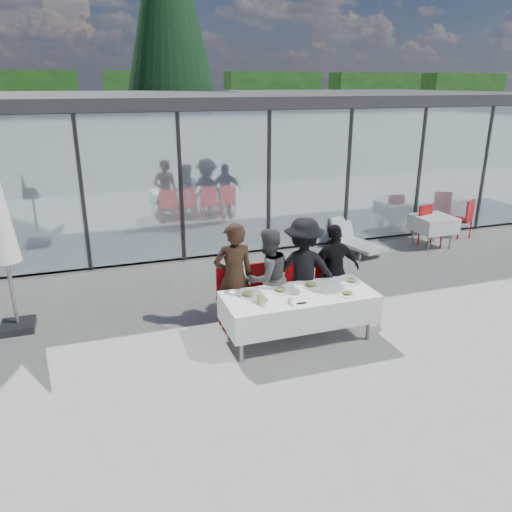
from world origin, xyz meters
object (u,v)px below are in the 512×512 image
Objects in this scene: diner_chair_d at (330,282)px; diner_a at (234,278)px; plate_a at (248,295)px; spare_chair_b at (465,217)px; diner_d at (334,271)px; conifer_tree at (168,13)px; diner_chair_b at (265,290)px; lounger at (353,240)px; diner_chair_a at (232,295)px; spare_chair_a at (428,224)px; spare_table_right at (433,224)px; dining_table at (299,307)px; diner_c at (303,270)px; plate_extra at (347,293)px; diner_b at (268,278)px; diner_chair_c at (300,286)px; juice_bottle at (259,299)px; folded_eyeglasses at (301,303)px; plate_b at (281,290)px; plate_d at (351,281)px.

diner_a is at bearing -175.87° from diner_chair_d.
spare_chair_b is (6.74, 3.40, -0.24)m from plate_a.
diner_d reaches higher than diner_chair_d.
diner_chair_b is at bearing -93.27° from conifer_tree.
lounger is 0.14× the size of conifer_tree.
spare_chair_a is at bearing 24.44° from diner_chair_a.
spare_table_right is (5.62, 2.45, 0.02)m from diner_chair_a.
diner_c reaches higher than dining_table.
plate_extra is (0.92, -1.00, 0.24)m from diner_chair_b.
plate_extra is at bearing -89.04° from conifer_tree.
lounger is (-3.12, -0.02, -0.28)m from spare_chair_b.
diner_d reaches higher than diner_chair_a.
diner_chair_a is at bearing -29.42° from diner_b.
diner_chair_c reaches higher than plate_a.
juice_bottle is at bearing -133.97° from lounger.
diner_chair_b is at bearing -6.46° from diner_d.
diner_chair_b is 6.96× the size of folded_eyeglasses.
spare_table_right is (5.62, 2.57, -0.32)m from diner_a.
diner_chair_c is at bearing -13.03° from diner_d.
diner_c is 0.74m from plate_b.
diner_chair_b is (0.55, 0.12, -0.33)m from diner_a.
diner_c is at bearing 23.58° from plate_a.
conifer_tree is (-2.46, 9.44, 5.73)m from lounger.
diner_chair_b is 1.04m from juice_bottle.
diner_chair_d is at bearing 27.96° from plate_b.
plate_a is 13.89m from conifer_tree.
diner_b is at bearing -152.10° from spare_chair_a.
diner_a is at bearing 142.62° from dining_table.
diner_a is at bearing -154.52° from spare_chair_a.
plate_extra is at bearing 5.63° from folded_eyeglasses.
diner_chair_b and spare_chair_a have the same top height.
diner_a is 12.47× the size of folded_eyeglasses.
plate_b is at bearing 145.31° from dining_table.
plate_b reaches higher than spare_table_right.
spare_chair_a is at bearing 33.29° from diner_chair_d.
diner_a reaches higher than diner_d.
juice_bottle is at bearing -169.20° from plate_d.
dining_table is 0.75m from juice_bottle.
plate_a is 7.56m from spare_chair_b.
diner_d is (1.15, 0.00, -0.02)m from diner_b.
juice_bottle is at bearing -150.93° from spare_chair_b.
diner_b is 11.42× the size of folded_eyeglasses.
spare_table_right is (3.92, 2.45, 0.02)m from diner_chair_d.
diner_chair_b is 6.29× the size of juice_bottle.
spare_chair_b is (6.24, 3.40, -0.24)m from plate_b.
diner_d is 5.62× the size of plate_a.
diner_chair_d reaches higher than spare_table_right.
lounger is at bearing -112.20° from diner_c.
plate_d is 3.94m from lounger.
dining_table is at bearing -129.22° from lounger.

